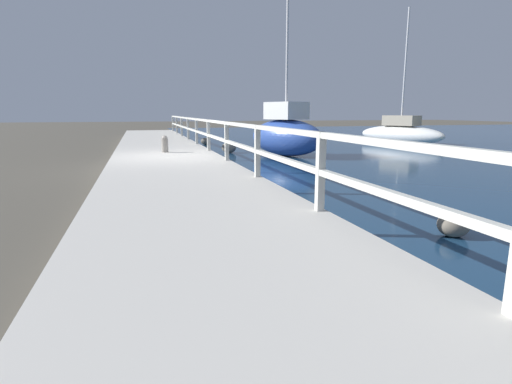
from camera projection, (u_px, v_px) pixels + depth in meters
name	position (u px, v px, depth m)	size (l,w,h in m)	color
ground_plane	(168.00, 168.00, 11.95)	(120.00, 120.00, 0.00)	#4C473D
dock_walkway	(167.00, 162.00, 11.91)	(3.21, 36.00, 0.34)	beige
railing	(216.00, 131.00, 12.15)	(0.10, 32.50, 1.05)	beige
boulder_water_edge	(206.00, 141.00, 20.23)	(0.48, 0.43, 0.36)	#666056
boulder_far_strip	(454.00, 225.00, 5.33)	(0.44, 0.39, 0.33)	slate
boulder_upstream	(229.00, 148.00, 16.14)	(0.59, 0.53, 0.44)	slate
mooring_bollard	(165.00, 144.00, 13.04)	(0.21, 0.21, 0.55)	gray
sailboat_blue	(286.00, 134.00, 15.05)	(2.74, 3.88, 6.98)	#2D4C9E
sailboat_white	(401.00, 133.00, 20.71)	(2.90, 4.88, 6.68)	white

